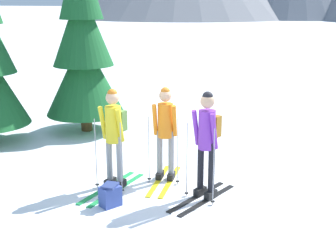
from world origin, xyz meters
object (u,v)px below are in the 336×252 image
skier_in_orange (166,128)px  skier_in_purple (207,138)px  backpack_on_snow_front (110,195)px  pine_tree_mid (83,46)px  skier_in_yellow (114,132)px

skier_in_orange → skier_in_purple: bearing=-31.5°
skier_in_orange → backpack_on_snow_front: skier_in_orange is taller
skier_in_purple → skier_in_orange: bearing=148.5°
skier_in_purple → pine_tree_mid: 5.10m
skier_in_yellow → backpack_on_snow_front: size_ratio=4.54×
skier_in_purple → pine_tree_mid: size_ratio=0.39×
skier_in_orange → backpack_on_snow_front: size_ratio=4.44×
skier_in_orange → backpack_on_snow_front: 1.68m
skier_in_purple → skier_in_yellow: bearing=-177.8°
skier_in_purple → pine_tree_mid: bearing=141.2°
skier_in_yellow → skier_in_orange: skier_in_yellow is taller
skier_in_orange → skier_in_purple: 1.06m
skier_in_yellow → backpack_on_snow_front: skier_in_yellow is taller
skier_in_purple → pine_tree_mid: pine_tree_mid is taller
backpack_on_snow_front → skier_in_purple: bearing=30.0°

